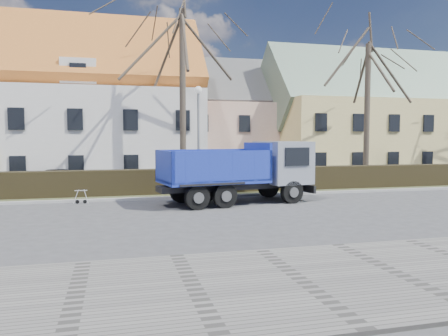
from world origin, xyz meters
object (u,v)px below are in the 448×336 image
object	(u,v)px
cart_frame	(76,196)
parked_car_a	(63,177)
streetlight	(198,139)
dump_truck	(232,171)

from	to	relation	value
cart_frame	parked_car_a	size ratio (longest dim) A/B	0.21
cart_frame	parked_car_a	xyz separation A→B (m)	(-1.30, 7.10, 0.26)
streetlight	parked_car_a	bearing A→B (deg)	151.11
dump_truck	streetlight	xyz separation A→B (m)	(-0.69, 4.53, 1.48)
streetlight	cart_frame	xyz separation A→B (m)	(-6.25, -2.93, -2.59)
dump_truck	parked_car_a	size ratio (longest dim) A/B	2.04
streetlight	parked_car_a	distance (m)	8.93
cart_frame	parked_car_a	world-z (taller)	parked_car_a
dump_truck	cart_frame	xyz separation A→B (m)	(-6.93, 1.60, -1.11)
streetlight	parked_car_a	world-z (taller)	streetlight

